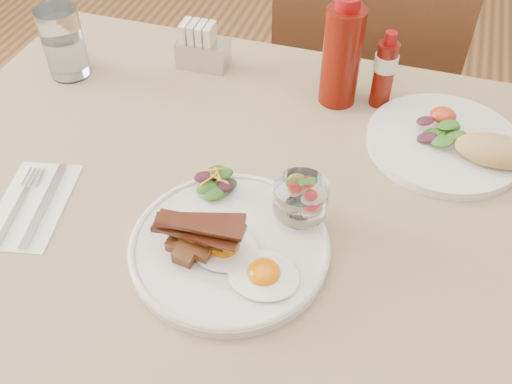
% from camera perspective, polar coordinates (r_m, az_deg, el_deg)
% --- Properties ---
extents(table, '(1.33, 0.88, 0.75)m').
position_cam_1_polar(table, '(0.92, 4.69, -5.69)').
color(table, '#502B19').
rests_on(table, ground).
extents(chair_far, '(0.42, 0.42, 0.93)m').
position_cam_1_polar(chair_far, '(1.51, 10.63, 10.04)').
color(chair_far, '#502B19').
rests_on(chair_far, ground).
extents(main_plate, '(0.28, 0.28, 0.02)m').
position_cam_1_polar(main_plate, '(0.80, -2.67, -5.54)').
color(main_plate, white).
rests_on(main_plate, table).
extents(fried_eggs, '(0.18, 0.13, 0.03)m').
position_cam_1_polar(fried_eggs, '(0.77, -1.26, -6.80)').
color(fried_eggs, white).
rests_on(fried_eggs, main_plate).
extents(bacon_potato_pile, '(0.13, 0.08, 0.06)m').
position_cam_1_polar(bacon_potato_pile, '(0.77, -5.87, -4.44)').
color(bacon_potato_pile, brown).
rests_on(bacon_potato_pile, main_plate).
extents(side_salad, '(0.06, 0.06, 0.04)m').
position_cam_1_polar(side_salad, '(0.85, -4.06, 0.86)').
color(side_salad, '#254E14').
rests_on(side_salad, main_plate).
extents(fruit_cup, '(0.08, 0.08, 0.08)m').
position_cam_1_polar(fruit_cup, '(0.79, 4.50, -0.59)').
color(fruit_cup, white).
rests_on(fruit_cup, main_plate).
extents(second_plate, '(0.27, 0.26, 0.06)m').
position_cam_1_polar(second_plate, '(1.00, 19.39, 4.62)').
color(second_plate, white).
rests_on(second_plate, table).
extents(ketchup_bottle, '(0.09, 0.09, 0.20)m').
position_cam_1_polar(ketchup_bottle, '(1.02, 8.57, 13.42)').
color(ketchup_bottle, '#5C0C05').
rests_on(ketchup_bottle, table).
extents(hot_sauce_bottle, '(0.05, 0.05, 0.14)m').
position_cam_1_polar(hot_sauce_bottle, '(1.04, 12.72, 11.76)').
color(hot_sauce_bottle, '#5C0C05').
rests_on(hot_sauce_bottle, table).
extents(sugar_caddy, '(0.10, 0.06, 0.09)m').
position_cam_1_polar(sugar_caddy, '(1.14, -5.45, 14.09)').
color(sugar_caddy, silver).
rests_on(sugar_caddy, table).
extents(water_glass, '(0.08, 0.08, 0.13)m').
position_cam_1_polar(water_glass, '(1.16, -18.60, 13.63)').
color(water_glass, white).
rests_on(water_glass, table).
extents(napkin_cutlery, '(0.14, 0.20, 0.01)m').
position_cam_1_polar(napkin_cutlery, '(0.92, -21.43, -1.20)').
color(napkin_cutlery, white).
rests_on(napkin_cutlery, table).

